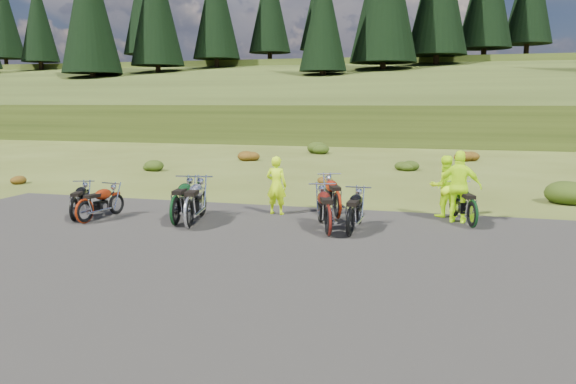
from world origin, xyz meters
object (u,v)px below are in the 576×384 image
(motorcycle_0, at_px, (75,222))
(motorcycle_7, at_px, (472,229))
(motorcycle_3, at_px, (189,230))
(person_middle, at_px, (276,186))

(motorcycle_0, xyz_separation_m, motorcycle_7, (10.35, 2.01, 0.00))
(motorcycle_3, distance_m, person_middle, 3.03)
(motorcycle_0, bearing_deg, motorcycle_3, -110.02)
(motorcycle_3, height_order, person_middle, person_middle)
(motorcycle_0, height_order, motorcycle_3, motorcycle_3)
(person_middle, bearing_deg, motorcycle_7, -177.48)
(motorcycle_7, bearing_deg, motorcycle_3, 88.90)
(motorcycle_3, distance_m, motorcycle_7, 7.25)
(motorcycle_7, bearing_deg, person_middle, 68.49)
(motorcycle_0, relative_size, motorcycle_3, 0.81)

